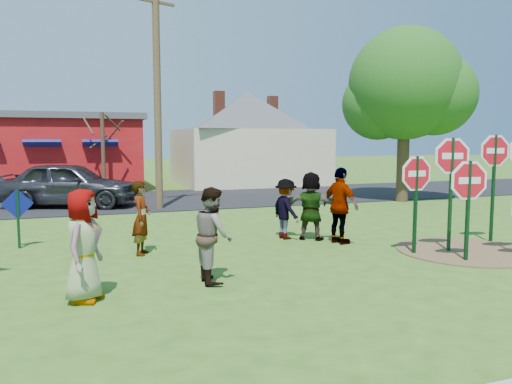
# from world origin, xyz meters

# --- Properties ---
(ground) EXTENTS (120.00, 120.00, 0.00)m
(ground) POSITION_xyz_m (0.00, 0.00, 0.00)
(ground) COLOR #325A19
(ground) RESTS_ON ground
(road) EXTENTS (120.00, 7.50, 0.04)m
(road) POSITION_xyz_m (0.00, 11.50, 0.02)
(road) COLOR black
(road) RESTS_ON ground
(dirt_patch) EXTENTS (3.20, 3.20, 0.03)m
(dirt_patch) POSITION_xyz_m (4.50, -1.00, 0.01)
(dirt_patch) COLOR brown
(dirt_patch) RESTS_ON ground
(red_building) EXTENTS (9.40, 7.69, 3.90)m
(red_building) POSITION_xyz_m (-5.50, 17.99, 1.97)
(red_building) COLOR #A31014
(red_building) RESTS_ON ground
(cream_house) EXTENTS (9.40, 9.40, 6.50)m
(cream_house) POSITION_xyz_m (5.50, 18.00, 2.92)
(cream_house) COLOR beige
(cream_house) RESTS_ON ground
(stop_sign_a) EXTENTS (1.14, 0.21, 2.33)m
(stop_sign_a) POSITION_xyz_m (3.79, -1.75, 1.58)
(stop_sign_a) COLOR #0E3619
(stop_sign_a) RESTS_ON ground
(stop_sign_b) EXTENTS (1.12, 0.30, 2.82)m
(stop_sign_b) POSITION_xyz_m (4.08, -0.88, 2.02)
(stop_sign_b) COLOR #0E3619
(stop_sign_b) RESTS_ON ground
(stop_sign_d) EXTENTS (1.08, 0.21, 2.89)m
(stop_sign_d) POSITION_xyz_m (5.85, -0.37, 2.09)
(stop_sign_d) COLOR #0E3619
(stop_sign_d) RESTS_ON ground
(stop_sign_g) EXTENTS (1.09, 0.08, 2.40)m
(stop_sign_g) POSITION_xyz_m (3.16, -0.81, 1.65)
(stop_sign_g) COLOR #0E3619
(stop_sign_g) RESTS_ON ground
(blue_diamond_c) EXTENTS (0.72, 0.18, 1.44)m
(blue_diamond_c) POSITION_xyz_m (-5.43, 2.93, 0.89)
(blue_diamond_c) COLOR #0E3619
(blue_diamond_c) RESTS_ON ground
(blue_diamond_d) EXTENTS (0.54, 0.35, 1.31)m
(blue_diamond_d) POSITION_xyz_m (-3.87, 3.60, 0.82)
(blue_diamond_d) COLOR #0E3619
(blue_diamond_d) RESTS_ON ground
(person_a) EXTENTS (0.89, 1.06, 1.84)m
(person_a) POSITION_xyz_m (-4.00, -1.79, 0.92)
(person_a) COLOR #475C94
(person_a) RESTS_ON ground
(person_b) EXTENTS (0.60, 0.72, 1.69)m
(person_b) POSITION_xyz_m (-2.71, 1.26, 0.84)
(person_b) COLOR #276C68
(person_b) RESTS_ON ground
(person_c) EXTENTS (0.68, 0.87, 1.76)m
(person_c) POSITION_xyz_m (-1.75, -1.41, 0.88)
(person_c) COLOR brown
(person_c) RESTS_ON ground
(person_d) EXTENTS (0.75, 1.11, 1.59)m
(person_d) POSITION_xyz_m (1.09, 1.83, 0.79)
(person_d) COLOR #333439
(person_d) RESTS_ON ground
(person_e) EXTENTS (0.78, 1.22, 1.93)m
(person_e) POSITION_xyz_m (2.14, 0.79, 0.97)
(person_e) COLOR #4A2A50
(person_e) RESTS_ON ground
(person_f) EXTENTS (1.66, 1.40, 1.79)m
(person_f) POSITION_xyz_m (1.67, 1.50, 0.90)
(person_f) COLOR #1E5430
(person_f) RESTS_ON ground
(suv) EXTENTS (5.49, 3.61, 1.74)m
(suv) POSITION_xyz_m (-4.35, 10.27, 0.91)
(suv) COLOR #2F3035
(suv) RESTS_ON road
(utility_pole) EXTENTS (2.02, 0.84, 8.63)m
(utility_pole) POSITION_xyz_m (-1.18, 8.62, 4.54)
(utility_pole) COLOR #4C3823
(utility_pole) RESTS_ON ground
(leafy_tree) EXTENTS (5.12, 4.67, 7.27)m
(leafy_tree) POSITION_xyz_m (9.04, 7.59, 4.68)
(leafy_tree) COLOR #382819
(leafy_tree) RESTS_ON ground
(bare_tree_east) EXTENTS (1.80, 1.80, 3.86)m
(bare_tree_east) POSITION_xyz_m (-2.92, 13.67, 2.50)
(bare_tree_east) COLOR #382819
(bare_tree_east) RESTS_ON ground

